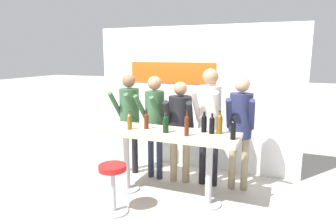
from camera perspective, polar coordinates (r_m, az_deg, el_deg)
name	(u,v)px	position (r m, az deg, el deg)	size (l,w,h in m)	color
ground_plane	(166,196)	(4.44, -0.47, -15.76)	(40.00, 40.00, 0.00)	#B2ADA3
back_wall	(194,98)	(5.27, 4.95, 2.68)	(3.60, 0.12, 2.47)	white
tasting_table	(165,142)	(4.14, -0.49, -5.78)	(2.00, 0.63, 0.96)	beige
bar_stool	(113,181)	(3.93, -10.44, -12.84)	(0.37, 0.37, 0.64)	#B2B2B7
person_far_left	(129,112)	(5.02, -7.40, -0.02)	(0.42, 0.54, 1.68)	black
person_left	(154,115)	(4.72, -2.60, -0.64)	(0.41, 0.54, 1.66)	#23283D
person_center_left	(180,121)	(4.59, 2.31, -1.80)	(0.49, 0.57, 1.59)	gray
person_center	(209,114)	(4.49, 7.89, -0.33)	(0.40, 0.53, 1.79)	black
person_center_right	(240,121)	(4.42, 13.64, -1.63)	(0.42, 0.54, 1.69)	gray
wine_bottle_0	(204,123)	(4.05, 6.89, -2.01)	(0.07, 0.07, 0.28)	black
wine_bottle_1	(146,120)	(4.21, -4.15, -1.62)	(0.06, 0.06, 0.26)	#4C1E0F
wine_bottle_2	(166,123)	(4.00, -0.45, -2.20)	(0.08, 0.08, 0.26)	black
wine_bottle_3	(233,129)	(3.76, 12.32, -3.19)	(0.07, 0.07, 0.29)	black
wine_bottle_4	(187,125)	(3.83, 3.58, -2.46)	(0.06, 0.06, 0.33)	#4C1E0F
wine_bottle_5	(130,121)	(4.20, -7.34, -1.72)	(0.07, 0.07, 0.26)	brown
wine_bottle_6	(220,123)	(3.99, 9.79, -2.09)	(0.08, 0.08, 0.31)	brown
wine_bottle_7	(212,124)	(3.99, 8.37, -2.33)	(0.07, 0.07, 0.27)	black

